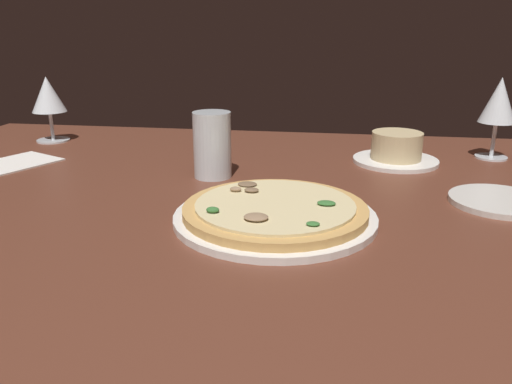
{
  "coord_description": "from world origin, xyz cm",
  "views": [
    {
      "loc": [
        14.11,
        -74.49,
        30.87
      ],
      "look_at": [
        3.24,
        -3.39,
        7.0
      ],
      "focal_mm": 36.15,
      "sensor_mm": 36.0,
      "label": 1
    }
  ],
  "objects_px": {
    "wine_glass_near": "(499,103)",
    "ramekin_on_saucer": "(396,150)",
    "wine_glass_far": "(48,97)",
    "paper_menu": "(0,167)",
    "pizza_main": "(275,213)",
    "water_glass": "(212,150)",
    "side_plate": "(500,201)"
  },
  "relations": [
    {
      "from": "wine_glass_far",
      "to": "side_plate",
      "type": "relative_size",
      "value": 0.98
    },
    {
      "from": "pizza_main",
      "to": "water_glass",
      "type": "xyz_separation_m",
      "value": [
        -0.14,
        0.2,
        0.04
      ]
    },
    {
      "from": "pizza_main",
      "to": "wine_glass_near",
      "type": "xyz_separation_m",
      "value": [
        0.4,
        0.42,
        0.1
      ]
    },
    {
      "from": "pizza_main",
      "to": "ramekin_on_saucer",
      "type": "relative_size",
      "value": 1.71
    },
    {
      "from": "wine_glass_far",
      "to": "wine_glass_near",
      "type": "xyz_separation_m",
      "value": [
        0.98,
        -0.01,
        0.01
      ]
    },
    {
      "from": "ramekin_on_saucer",
      "to": "water_glass",
      "type": "xyz_separation_m",
      "value": [
        -0.34,
        -0.15,
        0.02
      ]
    },
    {
      "from": "wine_glass_near",
      "to": "paper_menu",
      "type": "distance_m",
      "value": 0.99
    },
    {
      "from": "wine_glass_near",
      "to": "side_plate",
      "type": "xyz_separation_m",
      "value": [
        -0.06,
        -0.29,
        -0.11
      ]
    },
    {
      "from": "ramekin_on_saucer",
      "to": "paper_menu",
      "type": "bearing_deg",
      "value": -168.61
    },
    {
      "from": "wine_glass_far",
      "to": "wine_glass_near",
      "type": "height_order",
      "value": "wine_glass_near"
    },
    {
      "from": "wine_glass_near",
      "to": "side_plate",
      "type": "relative_size",
      "value": 1.08
    },
    {
      "from": "ramekin_on_saucer",
      "to": "pizza_main",
      "type": "bearing_deg",
      "value": -119.86
    },
    {
      "from": "wine_glass_far",
      "to": "wine_glass_near",
      "type": "distance_m",
      "value": 0.98
    },
    {
      "from": "pizza_main",
      "to": "water_glass",
      "type": "distance_m",
      "value": 0.25
    },
    {
      "from": "wine_glass_far",
      "to": "side_plate",
      "type": "xyz_separation_m",
      "value": [
        0.91,
        -0.31,
        -0.1
      ]
    },
    {
      "from": "wine_glass_near",
      "to": "ramekin_on_saucer",
      "type": "bearing_deg",
      "value": -161.59
    },
    {
      "from": "ramekin_on_saucer",
      "to": "water_glass",
      "type": "relative_size",
      "value": 1.42
    },
    {
      "from": "wine_glass_far",
      "to": "side_plate",
      "type": "height_order",
      "value": "wine_glass_far"
    },
    {
      "from": "wine_glass_near",
      "to": "wine_glass_far",
      "type": "bearing_deg",
      "value": 179.26
    },
    {
      "from": "wine_glass_far",
      "to": "water_glass",
      "type": "bearing_deg",
      "value": -27.57
    },
    {
      "from": "ramekin_on_saucer",
      "to": "paper_menu",
      "type": "xyz_separation_m",
      "value": [
        -0.76,
        -0.15,
        -0.02
      ]
    },
    {
      "from": "side_plate",
      "to": "paper_menu",
      "type": "height_order",
      "value": "side_plate"
    },
    {
      "from": "wine_glass_far",
      "to": "wine_glass_near",
      "type": "bearing_deg",
      "value": -0.74
    },
    {
      "from": "ramekin_on_saucer",
      "to": "wine_glass_near",
      "type": "relative_size",
      "value": 1.02
    },
    {
      "from": "wine_glass_far",
      "to": "side_plate",
      "type": "bearing_deg",
      "value": -18.58
    },
    {
      "from": "water_glass",
      "to": "side_plate",
      "type": "height_order",
      "value": "water_glass"
    },
    {
      "from": "wine_glass_far",
      "to": "water_glass",
      "type": "relative_size",
      "value": 1.27
    },
    {
      "from": "wine_glass_far",
      "to": "paper_menu",
      "type": "xyz_separation_m",
      "value": [
        0.02,
        -0.23,
        -0.1
      ]
    },
    {
      "from": "wine_glass_far",
      "to": "side_plate",
      "type": "distance_m",
      "value": 0.97
    },
    {
      "from": "ramekin_on_saucer",
      "to": "side_plate",
      "type": "bearing_deg",
      "value": -59.43
    },
    {
      "from": "pizza_main",
      "to": "wine_glass_far",
      "type": "height_order",
      "value": "wine_glass_far"
    },
    {
      "from": "wine_glass_near",
      "to": "pizza_main",
      "type": "bearing_deg",
      "value": -133.84
    }
  ]
}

